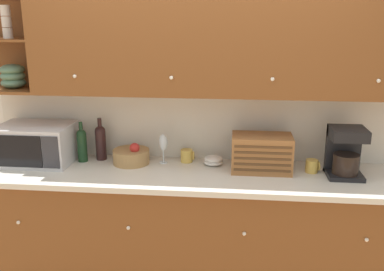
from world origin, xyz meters
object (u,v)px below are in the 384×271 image
bowl_stack_on_counter (213,160)px  mug (312,166)px  fruit_basket (131,156)px  second_wine_bottle (101,141)px  wine_bottle (82,144)px  bread_box (262,153)px  microwave (36,144)px  coffee_maker (345,152)px  mug_blue_second (187,156)px  wine_glass (163,143)px

bowl_stack_on_counter → mug: mug is taller
mug → fruit_basket: bearing=177.5°
second_wine_bottle → bowl_stack_on_counter: bearing=-2.8°
wine_bottle → bread_box: (1.36, -0.07, -0.01)m
wine_bottle → bowl_stack_on_counter: (1.01, 0.02, -0.11)m
fruit_basket → bread_box: 0.98m
second_wine_bottle → mug: (1.59, -0.13, -0.10)m
microwave → bread_box: (1.69, -0.01, -0.02)m
wine_bottle → second_wine_bottle: 0.14m
bread_box → coffee_maker: coffee_maker is taller
mug_blue_second → mug: size_ratio=1.05×
second_wine_bottle → coffee_maker: (1.80, -0.17, 0.03)m
microwave → bread_box: microwave is taller
fruit_basket → mug_blue_second: fruit_basket is taller
microwave → bread_box: 1.69m
bowl_stack_on_counter → bread_box: 0.37m
wine_glass → mug: 1.10m
microwave → fruit_basket: (0.72, 0.05, -0.09)m
wine_bottle → bread_box: size_ratio=0.73×
mug_blue_second → bowl_stack_on_counter: mug_blue_second is taller
wine_bottle → mug: size_ratio=3.14×
wine_glass → mug: bearing=-4.8°
bowl_stack_on_counter → mug: 0.72m
microwave → wine_glass: (0.96, 0.09, 0.01)m
wine_bottle → bowl_stack_on_counter: wine_bottle is taller
microwave → mug: microwave is taller
second_wine_bottle → fruit_basket: (0.26, -0.07, -0.09)m
second_wine_bottle → wine_glass: 0.50m
wine_bottle → fruit_basket: (0.39, -0.01, -0.08)m
fruit_basket → wine_glass: (0.24, 0.03, 0.10)m
wine_bottle → wine_glass: 0.63m
second_wine_bottle → mug_blue_second: 0.68m
second_wine_bottle → bread_box: second_wine_bottle is taller
mug_blue_second → bread_box: bread_box is taller
wine_bottle → fruit_basket: size_ratio=1.13×
microwave → bowl_stack_on_counter: microwave is taller
microwave → bowl_stack_on_counter: size_ratio=3.65×
bowl_stack_on_counter → coffee_maker: coffee_maker is taller
mug → coffee_maker: coffee_maker is taller
second_wine_bottle → mug: 1.60m
second_wine_bottle → mug_blue_second: second_wine_bottle is taller
bread_box → mug: bearing=0.5°
second_wine_bottle → bowl_stack_on_counter: second_wine_bottle is taller
mug_blue_second → coffee_maker: size_ratio=0.30×
fruit_basket → coffee_maker: coffee_maker is taller
wine_bottle → second_wine_bottle: bearing=24.8°
fruit_basket → mug_blue_second: (0.42, 0.08, -0.01)m
microwave → fruit_basket: microwave is taller
mug_blue_second → coffee_maker: bearing=-9.0°
second_wine_bottle → wine_glass: second_wine_bottle is taller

